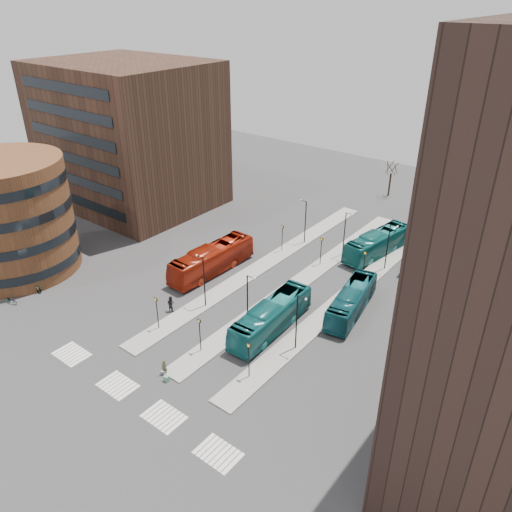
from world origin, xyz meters
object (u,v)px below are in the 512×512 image
Objects in this scene: teal_bus_a at (271,317)px; traveller at (164,367)px; commuter_c at (235,339)px; commuter_a at (171,304)px; commuter_b at (235,330)px; red_bus at (212,259)px; teal_bus_d at (432,246)px; bicycle_far at (38,288)px; suitcase at (166,378)px; bicycle_mid at (35,289)px; bicycle_near at (11,300)px; teal_bus_b at (377,243)px; teal_bus_c at (351,301)px.

traveller is at bearing -110.25° from teal_bus_a.
teal_bus_a is 4.58m from commuter_c.
commuter_b is at bearing 178.53° from commuter_a.
red_bus is at bearing 43.52° from commuter_b.
teal_bus_d is 8.10× the size of bicycle_far.
commuter_a reaches higher than bicycle_far.
suitcase is 0.33× the size of bicycle_mid.
teal_bus_b is at bearing -50.26° from bicycle_near.
teal_bus_d is at bearing 47.05° from red_bus.
bicycle_near is at bearing -133.39° from teal_bus_d.
teal_bus_a reaches higher than commuter_c.
commuter_a is 9.46m from commuter_c.
teal_bus_d reaches higher than bicycle_near.
red_bus reaches higher than bicycle_far.
commuter_b is at bearing -141.66° from commuter_c.
teal_bus_a is at bearing -165.56° from commuter_a.
bicycle_mid is at bearing -120.17° from teal_bus_b.
teal_bus_d is (20.11, 20.09, 0.09)m from red_bus.
commuter_a is 1.08× the size of bicycle_near.
teal_bus_a is at bearing -83.88° from teal_bus_b.
teal_bus_a reaches higher than bicycle_near.
bicycle_far is at bearing 98.86° from commuter_b.
teal_bus_c is 6.25× the size of bicycle_mid.
commuter_b reaches higher than bicycle_near.
teal_bus_c reaches higher than suitcase.
commuter_b is (0.74, 8.66, 0.65)m from suitcase.
suitcase is at bearing -87.67° from teal_bus_b.
teal_bus_a reaches higher than bicycle_mid.
bicycle_far is (-15.20, -6.74, -0.50)m from commuter_a.
teal_bus_a is at bearing 73.56° from suitcase.
teal_bus_a is 7.45× the size of traveller.
teal_bus_b is 7.45× the size of traveller.
teal_bus_b is 6.86× the size of bicycle_mid.
commuter_c is at bearing -61.63° from bicycle_far.
teal_bus_a is (12.94, -5.19, -0.12)m from red_bus.
bicycle_far is (-26.95, -32.79, -1.20)m from teal_bus_b.
commuter_b is 1.14× the size of bicycle_far.
teal_bus_c is 36.00m from bicycle_far.
bicycle_near is (-12.93, -19.18, -1.29)m from red_bus.
teal_bus_a is at bearing 55.38° from traveller.
red_bus reaches higher than teal_bus_c.
commuter_c is at bearing -82.14° from bicycle_near.
red_bus is 18.07m from teal_bus_c.
bicycle_near is at bearing 105.81° from commuter_b.
teal_bus_b is 33.82m from traveller.
bicycle_mid is at bearing -126.37° from red_bus.
commuter_c reaches higher than traveller.
teal_bus_c is 13.74m from commuter_c.
commuter_c is 0.93× the size of bicycle_near.
commuter_a is (-7.82, 8.01, 0.64)m from suitcase.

